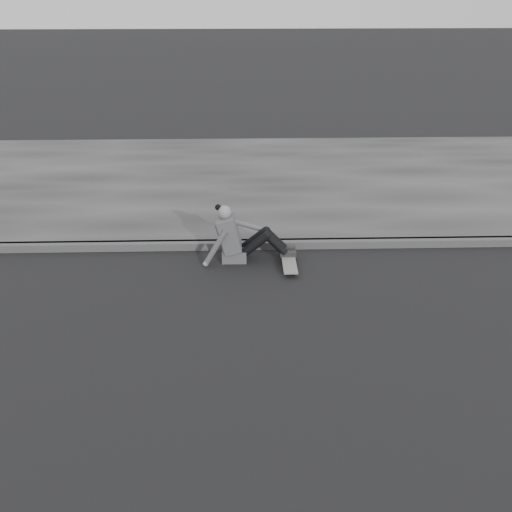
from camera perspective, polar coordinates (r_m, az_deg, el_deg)
The scene contains 5 objects.
ground at distance 7.26m, azimuth 22.17°, elevation -7.89°, with size 80.00×80.00×0.00m, color black.
curb at distance 9.32m, azimuth 16.46°, elevation 1.32°, with size 24.00×0.16×0.12m, color #454545.
sidewalk at distance 12.01m, azimuth 12.38°, elevation 7.51°, with size 24.00×6.00×0.12m, color #383838.
skateboard at distance 8.33m, azimuth 3.31°, elevation -0.59°, with size 0.20×0.78×0.09m.
seated_woman at distance 8.39m, azimuth -1.77°, elevation 1.87°, with size 1.38×0.46×0.88m.
Camera 1 is at (-2.87, -5.42, 3.88)m, focal length 40.00 mm.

